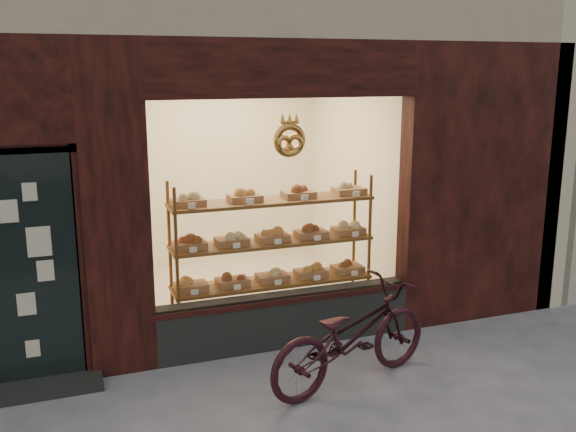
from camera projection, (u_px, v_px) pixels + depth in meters
name	position (u px, v px, depth m)	size (l,w,h in m)	color
display_shelf	(272.00, 255.00, 6.93)	(2.20, 0.45, 1.70)	brown
bicycle	(351.00, 335.00, 5.79)	(0.62, 1.78, 0.94)	black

